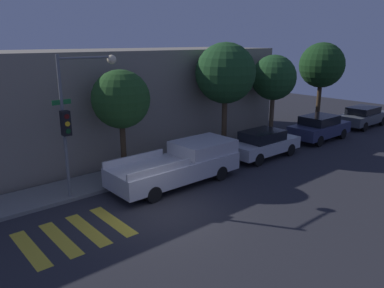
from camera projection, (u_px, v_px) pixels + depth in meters
ground_plane at (166, 215)px, 13.18m from camera, size 60.00×60.00×0.00m
sidewalk at (107, 180)px, 16.27m from camera, size 26.00×2.13×0.14m
building_row at (61, 106)px, 18.82m from camera, size 26.00×6.00×5.45m
crosswalk at (74, 234)px, 11.86m from camera, size 3.18×2.60×0.00m
traffic_light_pole at (76, 108)px, 13.75m from camera, size 2.64×0.56×5.47m
pickup_truck at (181, 163)px, 16.01m from camera, size 5.77×2.11×1.64m
sedan_near_corner at (263, 143)px, 19.49m from camera, size 4.22×1.75×1.44m
sedan_middle at (319, 127)px, 22.88m from camera, size 4.29×1.86×1.53m
sedan_far_end at (363, 116)px, 26.48m from camera, size 4.45×1.78×1.42m
tree_near_corner at (121, 100)px, 15.88m from camera, size 2.50×2.50×4.77m
tree_midblock at (225, 74)px, 19.65m from camera, size 3.19×3.19×5.87m
tree_far_end at (274, 78)px, 22.39m from camera, size 2.69×2.69×5.13m
tree_behind_truck at (322, 66)px, 25.56m from camera, size 3.05×3.05×5.82m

